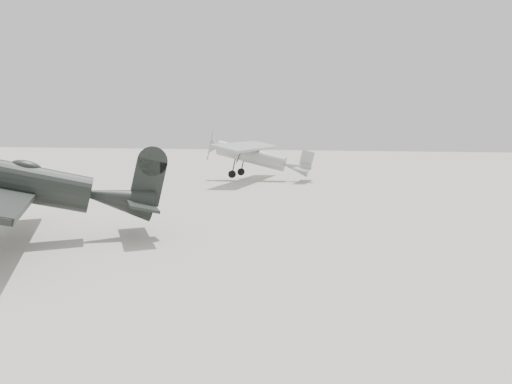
# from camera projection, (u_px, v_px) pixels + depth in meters

# --- Properties ---
(ground) EXTENTS (160.00, 160.00, 0.00)m
(ground) POSITION_uv_depth(u_px,v_px,m) (171.00, 247.00, 15.86)
(ground) COLOR #ABA597
(ground) RESTS_ON ground
(lowwing_monoplane) EXTENTS (8.74, 9.86, 3.47)m
(lowwing_monoplane) POSITION_uv_depth(u_px,v_px,m) (40.00, 187.00, 16.55)
(lowwing_monoplane) COLOR black
(lowwing_monoplane) RESTS_ON ground
(highwing_monoplane) EXTENTS (8.00, 11.19, 3.20)m
(highwing_monoplane) POSITION_uv_depth(u_px,v_px,m) (255.00, 153.00, 37.34)
(highwing_monoplane) COLOR #9DA0A2
(highwing_monoplane) RESTS_ON ground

